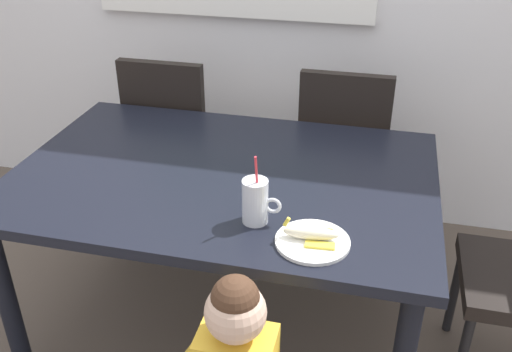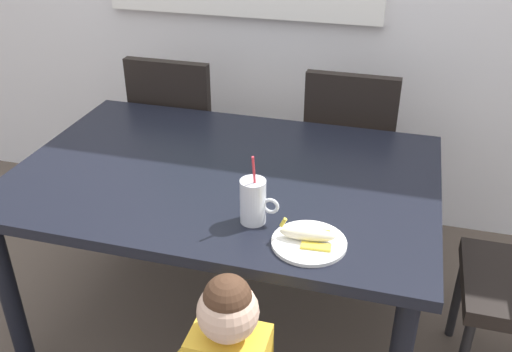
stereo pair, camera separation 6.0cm
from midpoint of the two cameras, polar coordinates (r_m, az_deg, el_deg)
name	(u,v)px [view 1 (the left image)]	position (r m, az deg, el deg)	size (l,w,h in m)	color
ground_plane	(228,322)	(2.57, -3.52, -14.56)	(24.00, 24.00, 0.00)	brown
dining_table	(224,192)	(2.16, -4.05, -1.58)	(1.57, 1.06, 0.76)	black
dining_chair_left	(174,134)	(2.96, -8.88, 4.26)	(0.44, 0.44, 0.96)	black
dining_chair_right	(343,148)	(2.81, 8.23, 2.85)	(0.44, 0.45, 0.96)	black
milk_cup	(256,204)	(1.79, -1.01, -2.82)	(0.13, 0.08, 0.25)	silver
snack_plate	(312,242)	(1.73, 4.74, -6.64)	(0.23, 0.23, 0.01)	white
peeled_banana	(312,233)	(1.72, 4.66, -5.83)	(0.17, 0.11, 0.07)	#F4EAC6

